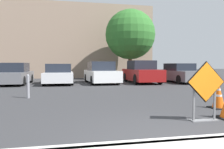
# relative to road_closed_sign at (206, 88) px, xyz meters

# --- Properties ---
(ground_plane) EXTENTS (96.00, 96.00, 0.00)m
(ground_plane) POSITION_rel_road_closed_sign_xyz_m (-1.24, 8.63, -0.78)
(ground_plane) COLOR #333335
(curb_lip) EXTENTS (27.22, 0.20, 0.14)m
(curb_lip) POSITION_rel_road_closed_sign_xyz_m (-1.24, -1.37, -0.71)
(curb_lip) COLOR beige
(curb_lip) RESTS_ON ground_plane
(road_closed_sign) EXTENTS (0.97, 0.20, 1.41)m
(road_closed_sign) POSITION_rel_road_closed_sign_xyz_m (0.00, 0.00, 0.00)
(road_closed_sign) COLOR black
(road_closed_sign) RESTS_ON ground_plane
(traffic_cone_second) EXTENTS (0.49, 0.49, 0.78)m
(traffic_cone_second) POSITION_rel_road_closed_sign_xyz_m (1.34, 1.29, -0.40)
(traffic_cone_second) COLOR black
(traffic_cone_second) RESTS_ON ground_plane
(parked_car_nearest) EXTENTS (2.00, 4.25, 1.46)m
(parked_car_nearest) POSITION_rel_road_closed_sign_xyz_m (-6.78, 11.22, -0.12)
(parked_car_nearest) COLOR slate
(parked_car_nearest) RESTS_ON ground_plane
(parked_car_second) EXTENTS (1.93, 4.07, 1.39)m
(parked_car_second) POSITION_rel_road_closed_sign_xyz_m (-3.80, 11.00, -0.14)
(parked_car_second) COLOR silver
(parked_car_second) RESTS_ON ground_plane
(parked_car_third) EXTENTS (2.19, 4.44, 1.56)m
(parked_car_third) POSITION_rel_road_closed_sign_xyz_m (-0.83, 11.05, -0.08)
(parked_car_third) COLOR white
(parked_car_third) RESTS_ON ground_plane
(parked_car_fourth) EXTENTS (1.96, 4.23, 1.63)m
(parked_car_fourth) POSITION_rel_road_closed_sign_xyz_m (2.14, 10.75, -0.03)
(parked_car_fourth) COLOR maroon
(parked_car_fourth) RESTS_ON ground_plane
(parked_car_fifth) EXTENTS (1.98, 4.48, 1.42)m
(parked_car_fifth) POSITION_rel_road_closed_sign_xyz_m (5.11, 10.61, -0.12)
(parked_car_fifth) COLOR slate
(parked_car_fifth) RESTS_ON ground_plane
(bollard_nearest) EXTENTS (0.12, 0.12, 0.95)m
(bollard_nearest) POSITION_rel_road_closed_sign_xyz_m (-4.73, 4.56, -0.28)
(bollard_nearest) COLOR gray
(bollard_nearest) RESTS_ON ground_plane
(building_facade_backdrop) EXTENTS (17.16, 5.00, 7.50)m
(building_facade_backdrop) POSITION_rel_road_closed_sign_xyz_m (-2.97, 19.85, 2.97)
(building_facade_backdrop) COLOR gray
(building_facade_backdrop) RESTS_ON ground_plane
(street_tree_behind_lot) EXTENTS (4.44, 4.44, 6.25)m
(street_tree_behind_lot) POSITION_rel_road_closed_sign_xyz_m (2.29, 14.36, 3.24)
(street_tree_behind_lot) COLOR #513823
(street_tree_behind_lot) RESTS_ON ground_plane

